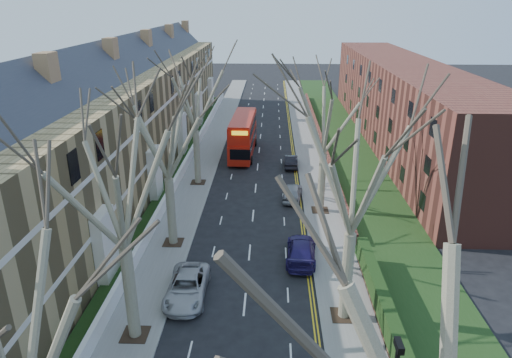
# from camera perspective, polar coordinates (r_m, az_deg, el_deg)

# --- Properties ---
(pavement_left) EXTENTS (3.00, 102.00, 0.12)m
(pavement_left) POSITION_cam_1_polar(r_m,az_deg,el_deg) (55.59, -5.80, 3.74)
(pavement_left) COLOR slate
(pavement_left) RESTS_ON ground
(pavement_right) EXTENTS (3.00, 102.00, 0.12)m
(pavement_right) POSITION_cam_1_polar(r_m,az_deg,el_deg) (55.27, 6.65, 3.60)
(pavement_right) COLOR slate
(pavement_right) RESTS_ON ground
(terrace_left) EXTENTS (9.70, 78.00, 13.60)m
(terrace_left) POSITION_cam_1_polar(r_m,az_deg,el_deg) (48.31, -16.39, 7.02)
(terrace_left) COLOR olive
(terrace_left) RESTS_ON ground
(flats_right) EXTENTS (13.97, 54.00, 10.00)m
(flats_right) POSITION_cam_1_polar(r_m,az_deg,el_deg) (59.87, 17.70, 9.00)
(flats_right) COLOR brown
(flats_right) RESTS_ON ground
(front_wall_left) EXTENTS (0.30, 78.00, 1.00)m
(front_wall_left) POSITION_cam_1_polar(r_m,az_deg,el_deg) (48.20, -9.00, 1.49)
(front_wall_left) COLOR white
(front_wall_left) RESTS_ON ground
(grass_verge_right) EXTENTS (6.00, 102.00, 0.06)m
(grass_verge_right) POSITION_cam_1_polar(r_m,az_deg,el_deg) (55.79, 11.27, 3.60)
(grass_verge_right) COLOR #1D3914
(grass_verge_right) RESTS_ON ground
(tree_left_mid) EXTENTS (10.50, 10.50, 14.71)m
(tree_left_mid) POSITION_cam_1_polar(r_m,az_deg,el_deg) (21.98, -17.14, 1.10)
(tree_left_mid) COLOR #716950
(tree_left_mid) RESTS_ON ground
(tree_left_far) EXTENTS (10.15, 10.15, 14.22)m
(tree_left_far) POSITION_cam_1_polar(r_m,az_deg,el_deg) (31.26, -11.38, 6.94)
(tree_left_far) COLOR #716950
(tree_left_far) RESTS_ON ground
(tree_left_dist) EXTENTS (10.50, 10.50, 14.71)m
(tree_left_dist) POSITION_cam_1_polar(r_m,az_deg,el_deg) (42.71, -7.82, 11.42)
(tree_left_dist) COLOR #716950
(tree_left_dist) RESTS_ON ground
(tree_right_mid) EXTENTS (10.50, 10.50, 14.71)m
(tree_right_mid) POSITION_cam_1_polar(r_m,az_deg,el_deg) (23.06, 12.50, 2.50)
(tree_right_mid) COLOR #716950
(tree_right_mid) RESTS_ON ground
(tree_right_far) EXTENTS (10.15, 10.15, 14.22)m
(tree_right_far) POSITION_cam_1_polar(r_m,az_deg,el_deg) (36.51, 8.75, 9.18)
(tree_right_far) COLOR #716950
(tree_right_far) RESTS_ON ground
(double_decker_bus) EXTENTS (2.95, 10.61, 4.42)m
(double_decker_bus) POSITION_cam_1_polar(r_m,az_deg,el_deg) (52.95, -1.63, 5.33)
(double_decker_bus) COLOR #AB180C
(double_decker_bus) RESTS_ON ground
(car_left_far) EXTENTS (2.36, 5.06, 1.40)m
(car_left_far) POSITION_cam_1_polar(r_m,az_deg,el_deg) (28.60, -8.61, -13.19)
(car_left_far) COLOR #AAABB0
(car_left_far) RESTS_ON ground
(car_right_near) EXTENTS (2.38, 5.09, 1.44)m
(car_right_near) POSITION_cam_1_polar(r_m,az_deg,el_deg) (32.08, 5.68, -8.85)
(car_right_near) COLOR navy
(car_right_near) RESTS_ON ground
(car_right_mid) EXTENTS (2.13, 4.20, 1.37)m
(car_right_mid) POSITION_cam_1_polar(r_m,az_deg,el_deg) (41.36, 4.58, -1.63)
(car_right_mid) COLOR gray
(car_right_mid) RESTS_ON ground
(car_right_far) EXTENTS (1.49, 3.95, 1.29)m
(car_right_far) POSITION_cam_1_polar(r_m,az_deg,el_deg) (49.46, 4.41, 2.25)
(car_right_far) COLOR black
(car_right_far) RESTS_ON ground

